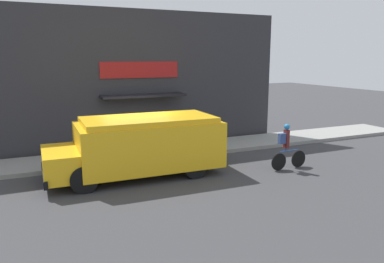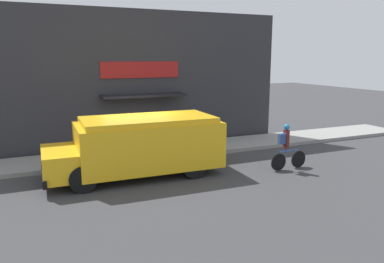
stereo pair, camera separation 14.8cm
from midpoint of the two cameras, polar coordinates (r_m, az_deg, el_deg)
The scene contains 5 objects.
ground_plane at distance 14.19m, azimuth -7.82°, elevation -4.88°, with size 70.00×70.00×0.00m, color #38383A.
sidewalk at distance 15.19m, azimuth -8.96°, elevation -3.53°, with size 28.00×2.19×0.15m.
storefront at distance 16.03m, azimuth -10.42°, elevation 7.55°, with size 14.86×1.08×5.89m.
school_bus at distance 12.61m, azimuth -7.56°, elevation -1.99°, with size 5.78×2.88×1.96m.
cyclist at distance 13.58m, azimuth 14.52°, elevation -2.37°, with size 1.51×0.20×1.64m.
Camera 2 is at (-3.56, -13.18, 3.91)m, focal length 35.00 mm.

